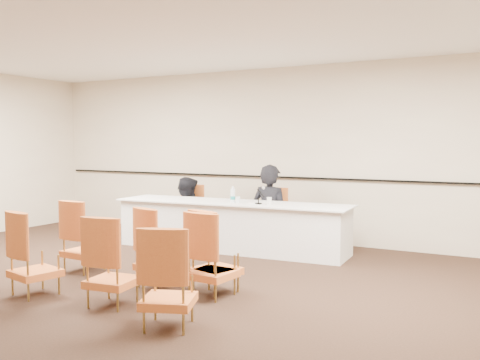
# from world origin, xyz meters

# --- Properties ---
(floor) EXTENTS (10.00, 10.00, 0.00)m
(floor) POSITION_xyz_m (0.00, 0.00, 0.00)
(floor) COLOR black
(floor) RESTS_ON ground
(ceiling) EXTENTS (10.00, 10.00, 0.00)m
(ceiling) POSITION_xyz_m (0.00, 0.00, 3.00)
(ceiling) COLOR white
(ceiling) RESTS_ON ground
(wall_back) EXTENTS (10.00, 0.04, 3.00)m
(wall_back) POSITION_xyz_m (0.00, 4.00, 1.50)
(wall_back) COLOR beige
(wall_back) RESTS_ON ground
(wall_rail) EXTENTS (9.80, 0.04, 0.03)m
(wall_rail) POSITION_xyz_m (0.00, 3.96, 1.10)
(wall_rail) COLOR black
(wall_rail) RESTS_ON wall_back
(panel_table) EXTENTS (3.88, 1.14, 0.77)m
(panel_table) POSITION_xyz_m (-0.30, 2.76, 0.38)
(panel_table) COLOR silver
(panel_table) RESTS_ON ground
(panelist_main) EXTENTS (0.70, 0.48, 1.83)m
(panelist_main) POSITION_xyz_m (0.10, 3.35, 0.43)
(panelist_main) COLOR black
(panelist_main) RESTS_ON ground
(panelist_main_chair) EXTENTS (0.53, 0.53, 0.95)m
(panelist_main_chair) POSITION_xyz_m (0.10, 3.35, 0.47)
(panelist_main_chair) COLOR #A7441E
(panelist_main_chair) RESTS_ON ground
(panelist_second) EXTENTS (0.87, 0.73, 1.61)m
(panelist_second) POSITION_xyz_m (-1.48, 3.25, 0.29)
(panelist_second) COLOR black
(panelist_second) RESTS_ON ground
(panelist_second_chair) EXTENTS (0.53, 0.53, 0.95)m
(panelist_second_chair) POSITION_xyz_m (-1.48, 3.25, 0.47)
(panelist_second_chair) COLOR #A7441E
(panelist_second_chair) RESTS_ON ground
(papers) EXTENTS (0.37, 0.35, 0.00)m
(papers) POSITION_xyz_m (0.17, 2.77, 0.77)
(papers) COLOR white
(papers) RESTS_ON panel_table
(microphone) EXTENTS (0.11, 0.20, 0.27)m
(microphone) POSITION_xyz_m (0.22, 2.69, 0.90)
(microphone) COLOR black
(microphone) RESTS_ON panel_table
(water_bottle) EXTENTS (0.10, 0.10, 0.25)m
(water_bottle) POSITION_xyz_m (-0.25, 2.72, 0.89)
(water_bottle) COLOR teal
(water_bottle) RESTS_ON panel_table
(drinking_glass) EXTENTS (0.07, 0.07, 0.10)m
(drinking_glass) POSITION_xyz_m (-0.14, 2.68, 0.82)
(drinking_glass) COLOR silver
(drinking_glass) RESTS_ON panel_table
(coffee_cup) EXTENTS (0.08, 0.08, 0.12)m
(coffee_cup) POSITION_xyz_m (0.41, 2.67, 0.82)
(coffee_cup) COLOR silver
(coffee_cup) RESTS_ON panel_table
(aud_chair_front_left) EXTENTS (0.52, 0.52, 0.95)m
(aud_chair_front_left) POSITION_xyz_m (-1.30, 0.60, 0.47)
(aud_chair_front_left) COLOR #A7441E
(aud_chair_front_left) RESTS_ON ground
(aud_chair_front_mid) EXTENTS (0.63, 0.63, 0.95)m
(aud_chair_front_mid) POSITION_xyz_m (0.06, 0.44, 0.47)
(aud_chair_front_mid) COLOR #A7441E
(aud_chair_front_mid) RESTS_ON ground
(aud_chair_front_right) EXTENTS (0.54, 0.54, 0.95)m
(aud_chair_front_right) POSITION_xyz_m (0.79, 0.44, 0.47)
(aud_chair_front_right) COLOR #A7441E
(aud_chair_front_right) RESTS_ON ground
(aud_chair_back_left) EXTENTS (0.59, 0.59, 0.95)m
(aud_chair_back_left) POSITION_xyz_m (-0.96, -0.48, 0.47)
(aud_chair_back_left) COLOR #A7441E
(aud_chair_back_left) RESTS_ON ground
(aud_chair_back_mid) EXTENTS (0.56, 0.56, 0.95)m
(aud_chair_back_mid) POSITION_xyz_m (0.06, -0.35, 0.47)
(aud_chair_back_mid) COLOR #A7441E
(aud_chair_back_mid) RESTS_ON ground
(aud_chair_back_right) EXTENTS (0.65, 0.65, 0.95)m
(aud_chair_back_right) POSITION_xyz_m (0.98, -0.61, 0.47)
(aud_chair_back_right) COLOR #A7441E
(aud_chair_back_right) RESTS_ON ground
(aud_chair_extra) EXTENTS (0.62, 0.62, 0.95)m
(aud_chair_extra) POSITION_xyz_m (0.75, 0.58, 0.47)
(aud_chair_extra) COLOR #A7441E
(aud_chair_extra) RESTS_ON ground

